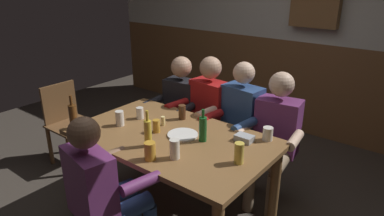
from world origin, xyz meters
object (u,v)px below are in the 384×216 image
bottle_1 (148,133)px  pint_glass_0 (140,113)px  person_2 (237,122)px  person_1 (205,112)px  plate_0 (183,135)px  pint_glass_1 (268,134)px  pint_glass_3 (175,149)px  person_0 (177,107)px  person_4 (103,188)px  chair_empty_near_left (68,121)px  person_3 (275,134)px  bottle_2 (203,129)px  pint_glass_7 (120,118)px  pint_glass_4 (150,151)px  condiment_caddy (244,138)px  pint_glass_6 (182,112)px  table_candle (163,121)px  pint_glass_2 (156,126)px  bottle_0 (73,116)px  dining_table (172,147)px  pint_glass_5 (239,153)px

bottle_1 → pint_glass_0: bottle_1 is taller
bottle_1 → person_2: bearing=78.7°
person_1 → plate_0: size_ratio=4.99×
pint_glass_1 → pint_glass_3: 0.77m
person_0 → plate_0: size_ratio=4.78×
person_4 → chair_empty_near_left: size_ratio=1.35×
person_3 → pint_glass_0: size_ratio=11.52×
person_1 → bottle_1: bearing=106.4°
bottle_2 → pint_glass_7: bottle_2 is taller
chair_empty_near_left → person_4: bearing=65.1°
pint_glass_4 → person_4: bearing=-109.9°
person_1 → condiment_caddy: (0.71, -0.45, 0.10)m
person_1 → pint_glass_6: bearing=101.9°
person_3 → bottle_1: person_3 is taller
table_candle → pint_glass_7: bearing=-141.5°
bottle_1 → pint_glass_7: 0.49m
bottle_1 → pint_glass_4: 0.21m
person_1 → pint_glass_2: size_ratio=11.48×
person_3 → person_1: bearing=-7.8°
person_0 → condiment_caddy: person_0 is taller
bottle_1 → pint_glass_3: 0.28m
pint_glass_3 → pint_glass_7: (-0.75, 0.14, -0.01)m
person_2 → pint_glass_3: bearing=101.8°
condiment_caddy → pint_glass_4: bearing=-119.7°
bottle_1 → pint_glass_1: bottle_1 is taller
chair_empty_near_left → table_candle: 1.37m
person_2 → pint_glass_2: 0.83m
pint_glass_3 → pint_glass_0: bearing=153.9°
person_2 → plate_0: person_2 is taller
bottle_1 → pint_glass_1: bearing=44.5°
plate_0 → bottle_0: 0.94m
bottle_0 → pint_glass_6: (0.59, 0.72, -0.05)m
pint_glass_3 → person_4: bearing=-118.3°
pint_glass_0 → pint_glass_4: 0.76m
person_4 → pint_glass_1: 1.30m
bottle_2 → pint_glass_1: (0.39, 0.33, -0.05)m
dining_table → pint_glass_3: 0.41m
person_1 → person_4: person_1 is taller
person_3 → pint_glass_6: size_ratio=9.17×
person_3 → pint_glass_1: (0.08, -0.32, 0.14)m
plate_0 → pint_glass_3: (0.19, -0.32, 0.07)m
person_1 → pint_glass_0: person_1 is taller
bottle_2 → pint_glass_5: 0.42m
pint_glass_4 → bottle_1: bearing=138.4°
person_2 → chair_empty_near_left: (-1.70, -0.73, -0.20)m
pint_glass_7 → dining_table: bearing=14.1°
pint_glass_2 → bottle_0: bearing=-147.4°
person_3 → bottle_2: bearing=56.6°
person_4 → pint_glass_7: 0.80m
table_candle → person_0: bearing=120.5°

